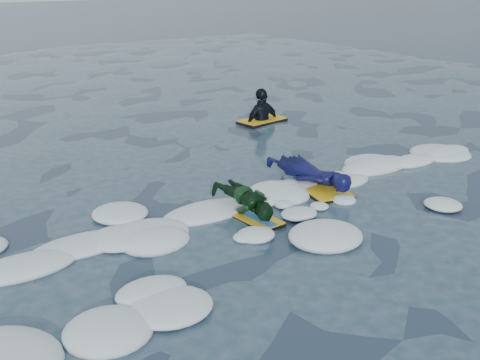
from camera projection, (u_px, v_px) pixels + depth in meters
name	position (u px, v px, depth m)	size (l,w,h in m)	color
ground	(270.00, 258.00, 7.02)	(120.00, 120.00, 0.00)	#172437
foam_band	(221.00, 228.00, 7.82)	(12.00, 3.10, 0.30)	white
prone_woman_unit	(312.00, 175.00, 9.20)	(0.83, 1.66, 0.42)	black
prone_child_unit	(248.00, 202.00, 8.09)	(0.63, 1.17, 0.44)	black
waiting_rider_unit	(262.00, 124.00, 13.20)	(1.14, 0.73, 1.61)	black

